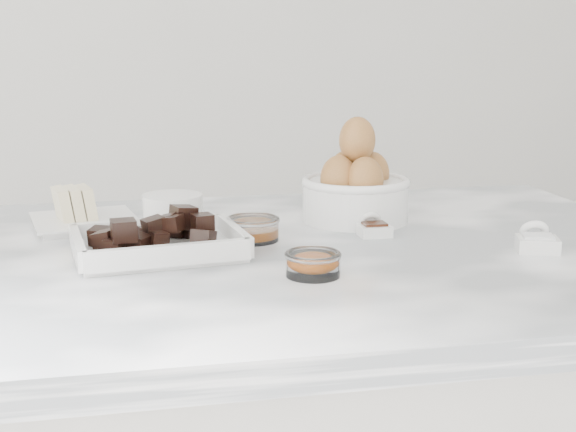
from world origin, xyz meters
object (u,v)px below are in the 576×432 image
object	(u,v)px
egg_bowl	(355,187)
vanilla_spoon	(373,227)
butter_plate	(83,214)
chocolate_dish	(158,238)
sugar_ramekin	(173,211)
honey_bowl	(253,228)
zest_bowl	(313,263)
salt_spoon	(537,240)

from	to	relation	value
egg_bowl	vanilla_spoon	world-z (taller)	egg_bowl
butter_plate	chocolate_dish	bearing A→B (deg)	-61.07
sugar_ramekin	honey_bowl	world-z (taller)	sugar_ramekin
sugar_ramekin	honey_bowl	bearing A→B (deg)	-40.26
zest_bowl	vanilla_spoon	world-z (taller)	vanilla_spoon
honey_bowl	salt_spoon	bearing A→B (deg)	-19.91
sugar_ramekin	egg_bowl	bearing A→B (deg)	0.22
sugar_ramekin	egg_bowl	world-z (taller)	egg_bowl
egg_bowl	salt_spoon	xyz separation A→B (m)	(0.20, -0.23, -0.04)
salt_spoon	butter_plate	bearing A→B (deg)	156.01
butter_plate	sugar_ramekin	xyz separation A→B (m)	(0.14, -0.05, 0.01)
chocolate_dish	zest_bowl	world-z (taller)	chocolate_dish
butter_plate	egg_bowl	world-z (taller)	egg_bowl
chocolate_dish	sugar_ramekin	distance (m)	0.15
salt_spoon	sugar_ramekin	bearing A→B (deg)	154.78
chocolate_dish	salt_spoon	size ratio (longest dim) A/B	3.09
chocolate_dish	vanilla_spoon	xyz separation A→B (m)	(0.33, 0.05, -0.01)
chocolate_dish	sugar_ramekin	world-z (taller)	chocolate_dish
chocolate_dish	honey_bowl	size ratio (longest dim) A/B	3.07
butter_plate	vanilla_spoon	world-z (taller)	butter_plate
sugar_ramekin	vanilla_spoon	bearing A→B (deg)	-18.83
sugar_ramekin	zest_bowl	bearing A→B (deg)	-61.88
vanilla_spoon	sugar_ramekin	bearing A→B (deg)	161.17
honey_bowl	zest_bowl	xyz separation A→B (m)	(0.04, -0.20, -0.00)
butter_plate	salt_spoon	size ratio (longest dim) A/B	2.29
butter_plate	egg_bowl	distance (m)	0.44
butter_plate	salt_spoon	bearing A→B (deg)	-23.99
honey_bowl	egg_bowl	bearing A→B (deg)	27.14
butter_plate	salt_spoon	distance (m)	0.70
honey_bowl	zest_bowl	size ratio (longest dim) A/B	1.11
butter_plate	vanilla_spoon	xyz separation A→B (m)	(0.44, -0.15, -0.01)
sugar_ramekin	honey_bowl	size ratio (longest dim) A/B	1.15
butter_plate	honey_bowl	xyz separation A→B (m)	(0.25, -0.14, -0.00)
chocolate_dish	butter_plate	bearing A→B (deg)	118.93
chocolate_dish	vanilla_spoon	bearing A→B (deg)	8.36
chocolate_dish	egg_bowl	distance (m)	0.36
salt_spoon	zest_bowl	bearing A→B (deg)	-170.30
butter_plate	honey_bowl	size ratio (longest dim) A/B	2.27
egg_bowl	honey_bowl	world-z (taller)	egg_bowl
chocolate_dish	vanilla_spoon	distance (m)	0.33
chocolate_dish	egg_bowl	xyz separation A→B (m)	(0.33, 0.15, 0.03)
honey_bowl	vanilla_spoon	size ratio (longest dim) A/B	1.40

